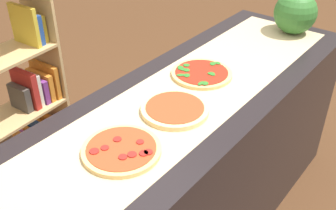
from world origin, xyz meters
TOP-DOWN VIEW (x-y plane):
  - counter at (0.00, 0.00)m, footprint 2.54×0.70m
  - parchment_paper at (0.00, 0.00)m, footprint 2.39×0.48m
  - pizza_pepperoni_0 at (-0.33, -0.04)m, footprint 0.30×0.30m
  - pizza_plain_1 at (0.00, -0.04)m, footprint 0.29×0.29m
  - pizza_spinach_2 at (0.33, 0.05)m, footprint 0.30×0.30m
  - watermelon at (1.11, -0.07)m, footprint 0.25×0.25m
  - bookshelf at (-0.01, 1.21)m, footprint 0.75×0.35m

SIDE VIEW (x-z plane):
  - counter at x=0.00m, z-range 0.00..0.92m
  - bookshelf at x=-0.01m, z-range -0.11..1.54m
  - parchment_paper at x=0.00m, z-range 0.92..0.93m
  - pizza_spinach_2 at x=0.33m, z-range 0.92..0.95m
  - pizza_pepperoni_0 at x=-0.33m, z-range 0.92..0.95m
  - pizza_plain_1 at x=0.00m, z-range 0.93..0.95m
  - watermelon at x=1.11m, z-range 0.92..1.17m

